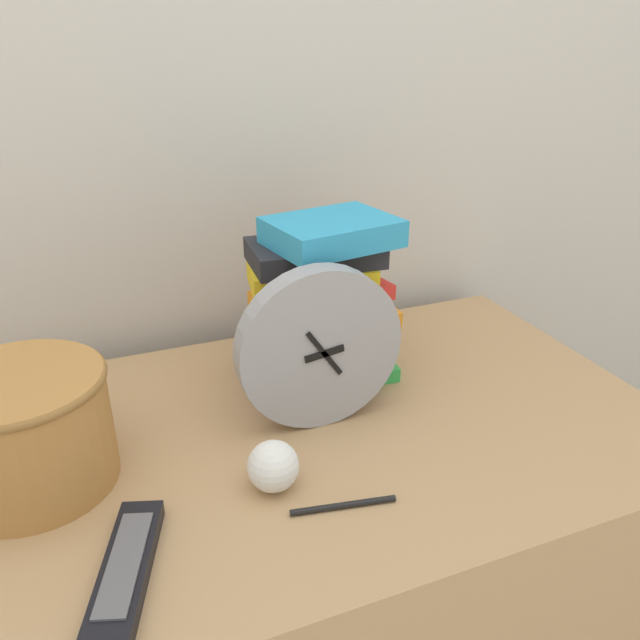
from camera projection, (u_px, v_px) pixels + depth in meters
wall_back at (188, 85)px, 1.03m from camera, size 6.00×0.04×2.40m
desk at (275, 619)px, 1.06m from camera, size 1.18×0.64×0.76m
desk_clock at (320, 348)px, 0.88m from camera, size 0.24×0.04×0.24m
book_stack at (320, 303)px, 1.00m from camera, size 0.24×0.19×0.27m
basket at (25, 428)px, 0.77m from camera, size 0.21×0.21×0.15m
tv_remote at (126, 569)px, 0.66m from camera, size 0.11×0.20×0.02m
crumpled_paper_ball at (273, 466)px, 0.78m from camera, size 0.07×0.07×0.07m
pen at (343, 505)px, 0.76m from camera, size 0.13×0.03×0.01m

